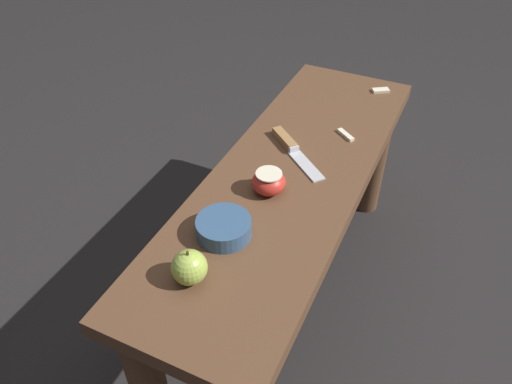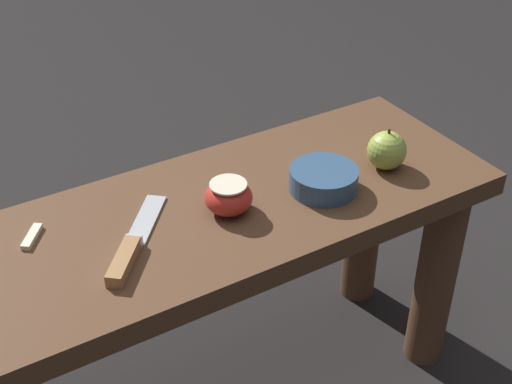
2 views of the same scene
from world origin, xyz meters
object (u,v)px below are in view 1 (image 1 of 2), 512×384
(apple_whole, at_px, (189,267))
(bowl, at_px, (224,228))
(wooden_bench, at_px, (289,207))
(apple_cut, at_px, (269,182))
(knife, at_px, (290,146))

(apple_whole, distance_m, bowl, 0.13)
(wooden_bench, xyz_separation_m, apple_cut, (0.09, -0.02, 0.14))
(apple_whole, xyz_separation_m, bowl, (-0.13, 0.00, -0.02))
(bowl, bearing_deg, apple_whole, -0.21)
(apple_whole, bearing_deg, knife, 178.95)
(wooden_bench, xyz_separation_m, bowl, (0.25, -0.05, 0.13))
(wooden_bench, height_order, knife, knife)
(knife, height_order, bowl, bowl)
(apple_whole, xyz_separation_m, apple_cut, (-0.30, 0.03, -0.01))
(apple_whole, bearing_deg, bowl, 179.79)
(knife, relative_size, apple_cut, 2.48)
(wooden_bench, relative_size, bowl, 9.65)
(apple_whole, distance_m, apple_cut, 0.30)
(wooden_bench, distance_m, knife, 0.15)
(wooden_bench, relative_size, knife, 5.81)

